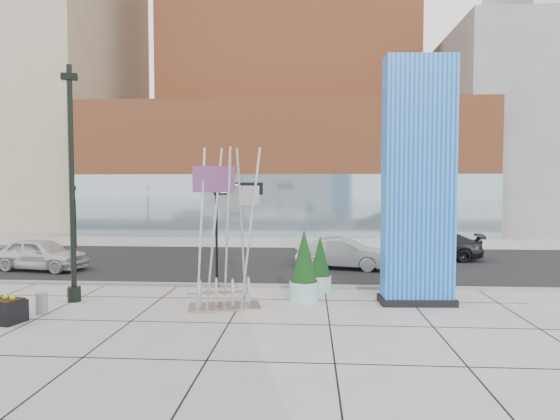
# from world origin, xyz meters

# --- Properties ---
(ground) EXTENTS (160.00, 160.00, 0.00)m
(ground) POSITION_xyz_m (0.00, 0.00, 0.00)
(ground) COLOR #9E9991
(ground) RESTS_ON ground
(street_asphalt) EXTENTS (80.00, 12.00, 0.02)m
(street_asphalt) POSITION_xyz_m (0.00, 10.00, 0.01)
(street_asphalt) COLOR black
(street_asphalt) RESTS_ON ground
(curb_edge) EXTENTS (80.00, 0.30, 0.12)m
(curb_edge) POSITION_xyz_m (0.00, 4.00, 0.06)
(curb_edge) COLOR gray
(curb_edge) RESTS_ON ground
(tower_podium) EXTENTS (34.00, 10.00, 11.00)m
(tower_podium) POSITION_xyz_m (1.00, 27.00, 5.50)
(tower_podium) COLOR #AB5831
(tower_podium) RESTS_ON ground
(tower_glass_front) EXTENTS (34.00, 0.60, 5.00)m
(tower_glass_front) POSITION_xyz_m (1.00, 22.20, 2.50)
(tower_glass_front) COLOR #8CA5B2
(tower_glass_front) RESTS_ON ground
(building_beige_left) EXTENTS (18.00, 20.00, 34.00)m
(building_beige_left) POSITION_xyz_m (-26.00, 34.00, 17.00)
(building_beige_left) COLOR gray
(building_beige_left) RESTS_ON ground
(building_grey_parking) EXTENTS (20.00, 18.00, 18.00)m
(building_grey_parking) POSITION_xyz_m (26.00, 32.00, 9.00)
(building_grey_parking) COLOR slate
(building_grey_parking) RESTS_ON ground
(blue_pylon) EXTENTS (2.60, 1.26, 8.50)m
(blue_pylon) POSITION_xyz_m (7.12, 1.74, 4.11)
(blue_pylon) COLOR #0C48BB
(blue_pylon) RESTS_ON ground
(lamp_post) EXTENTS (0.55, 0.46, 8.30)m
(lamp_post) POSITION_xyz_m (-4.95, 1.26, 3.40)
(lamp_post) COLOR black
(lamp_post) RESTS_ON ground
(public_art_sculpture) EXTENTS (2.57, 1.64, 5.40)m
(public_art_sculpture) POSITION_xyz_m (0.56, 0.79, 1.42)
(public_art_sculpture) COLOR silver
(public_art_sculpture) RESTS_ON ground
(concrete_bollard) EXTENTS (0.36, 0.36, 0.69)m
(concrete_bollard) POSITION_xyz_m (-5.16, -0.39, 0.35)
(concrete_bollard) COLOR gray
(concrete_bollard) RESTS_ON ground
(overhead_street_sign) EXTENTS (1.94, 0.83, 4.24)m
(overhead_street_sign) POSITION_xyz_m (0.39, 3.80, 3.64)
(overhead_street_sign) COLOR black
(overhead_street_sign) RESTS_ON ground
(round_planter_east) EXTENTS (1.03, 1.03, 2.59)m
(round_planter_east) POSITION_xyz_m (7.00, 3.60, 1.22)
(round_planter_east) COLOR #98C9CD
(round_planter_east) RESTS_ON ground
(round_planter_mid) EXTENTS (1.03, 1.03, 2.57)m
(round_planter_mid) POSITION_xyz_m (3.20, 1.80, 1.22)
(round_planter_mid) COLOR #98C9CD
(round_planter_mid) RESTS_ON ground
(round_planter_west) EXTENTS (0.87, 0.87, 2.18)m
(round_planter_west) POSITION_xyz_m (3.80, 3.45, 1.03)
(round_planter_west) COLOR #98C9CD
(round_planter_west) RESTS_ON ground
(car_white_west) EXTENTS (4.79, 2.54, 1.55)m
(car_white_west) POSITION_xyz_m (-9.66, 7.08, 0.78)
(car_white_west) COLOR silver
(car_white_west) RESTS_ON ground
(car_silver_mid) EXTENTS (4.75, 2.58, 1.49)m
(car_silver_mid) POSITION_xyz_m (5.04, 8.50, 0.74)
(car_silver_mid) COLOR #A7AAAF
(car_silver_mid) RESTS_ON ground
(car_dark_east) EXTENTS (5.41, 2.93, 1.49)m
(car_dark_east) POSITION_xyz_m (10.27, 11.67, 0.74)
(car_dark_east) COLOR black
(car_dark_east) RESTS_ON ground
(traffic_signal) EXTENTS (0.15, 0.18, 4.10)m
(traffic_signal) POSITION_xyz_m (-12.00, 15.00, 2.30)
(traffic_signal) COLOR black
(traffic_signal) RESTS_ON ground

